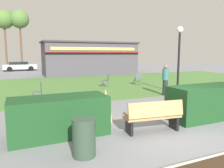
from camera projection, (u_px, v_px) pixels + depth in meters
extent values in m
plane|color=slate|center=(169.00, 132.00, 6.35)|extent=(80.00, 80.00, 0.00)
cube|color=#4C7A38|center=(78.00, 85.00, 15.86)|extent=(36.00, 12.00, 0.01)
cube|color=tan|center=(152.00, 117.00, 6.33)|extent=(1.75, 0.68, 0.06)
cube|color=tan|center=(156.00, 109.00, 6.09)|extent=(1.70, 0.33, 0.44)
cube|color=black|center=(129.00, 126.00, 6.16)|extent=(0.13, 0.45, 0.45)
cube|color=black|center=(174.00, 122.00, 6.57)|extent=(0.13, 0.45, 0.45)
cube|color=tan|center=(127.00, 115.00, 6.08)|extent=(0.11, 0.44, 0.06)
cube|color=tan|center=(177.00, 111.00, 6.55)|extent=(0.11, 0.44, 0.06)
cube|color=#19421E|center=(60.00, 116.00, 6.01)|extent=(2.66, 1.10, 1.10)
cube|color=#19421E|center=(206.00, 102.00, 7.62)|extent=(2.80, 1.10, 1.18)
cone|color=tan|center=(86.00, 111.00, 6.82)|extent=(0.58, 0.58, 1.00)
cone|color=tan|center=(106.00, 105.00, 7.28)|extent=(0.51, 0.51, 1.11)
cylinder|color=black|center=(177.00, 91.00, 12.53)|extent=(0.22, 0.22, 0.20)
cylinder|color=black|center=(179.00, 63.00, 12.30)|extent=(0.12, 0.12, 3.46)
sphere|color=white|center=(180.00, 30.00, 12.04)|extent=(0.36, 0.36, 0.36)
cylinder|color=#2D4233|center=(84.00, 137.00, 4.80)|extent=(0.52, 0.52, 0.87)
cube|color=#47424C|center=(90.00, 59.00, 23.69)|extent=(9.95, 3.68, 3.39)
cube|color=#333338|center=(90.00, 43.00, 23.45)|extent=(10.25, 3.98, 0.16)
cube|color=maroon|center=(96.00, 52.00, 21.76)|extent=(10.05, 0.36, 0.08)
cube|color=#D8CC4C|center=(96.00, 49.00, 21.86)|extent=(8.95, 0.04, 0.28)
cube|color=#4C5156|center=(138.00, 79.00, 15.87)|extent=(0.52, 0.52, 0.04)
cube|color=#4C5156|center=(139.00, 76.00, 15.64)|extent=(0.44, 0.12, 0.44)
cylinder|color=#4C5156|center=(139.00, 81.00, 16.12)|extent=(0.03, 0.03, 0.45)
cylinder|color=#4C5156|center=(134.00, 82.00, 16.04)|extent=(0.03, 0.03, 0.45)
cylinder|color=#4C5156|center=(141.00, 82.00, 15.76)|extent=(0.03, 0.03, 0.45)
cylinder|color=#4C5156|center=(136.00, 82.00, 15.67)|extent=(0.03, 0.03, 0.45)
cube|color=#4C5156|center=(37.00, 92.00, 10.27)|extent=(0.44, 0.44, 0.04)
cube|color=#4C5156|center=(42.00, 88.00, 10.32)|extent=(0.04, 0.44, 0.44)
cylinder|color=#4C5156|center=(33.00, 97.00, 10.40)|extent=(0.03, 0.03, 0.45)
cylinder|color=#4C5156|center=(34.00, 98.00, 10.06)|extent=(0.03, 0.03, 0.45)
cylinder|color=#4C5156|center=(41.00, 96.00, 10.55)|extent=(0.03, 0.03, 0.45)
cylinder|color=#4C5156|center=(42.00, 97.00, 10.21)|extent=(0.03, 0.03, 0.45)
cube|color=#4C5156|center=(105.00, 80.00, 14.89)|extent=(0.62, 0.62, 0.04)
cube|color=#4C5156|center=(108.00, 77.00, 14.81)|extent=(0.30, 0.38, 0.44)
cylinder|color=#4C5156|center=(103.00, 83.00, 15.14)|extent=(0.03, 0.03, 0.45)
cylinder|color=#4C5156|center=(102.00, 84.00, 14.78)|extent=(0.03, 0.03, 0.45)
cylinder|color=#4C5156|center=(108.00, 83.00, 15.06)|extent=(0.03, 0.03, 0.45)
cylinder|color=#4C5156|center=(107.00, 84.00, 14.69)|extent=(0.03, 0.03, 0.45)
cylinder|color=#23232D|center=(165.00, 88.00, 11.89)|extent=(0.28, 0.28, 0.85)
cylinder|color=#336B66|center=(166.00, 74.00, 11.79)|extent=(0.34, 0.34, 0.62)
sphere|color=#8C6647|center=(166.00, 67.00, 11.73)|extent=(0.22, 0.22, 0.22)
cube|color=#B7BABF|center=(20.00, 67.00, 28.96)|extent=(4.35, 2.18, 0.60)
cube|color=black|center=(18.00, 63.00, 28.82)|extent=(2.45, 1.79, 0.44)
cylinder|color=black|center=(29.00, 68.00, 30.41)|extent=(0.66, 0.28, 0.64)
cylinder|color=black|center=(31.00, 68.00, 28.82)|extent=(0.66, 0.28, 0.64)
cylinder|color=black|center=(9.00, 68.00, 29.15)|extent=(0.66, 0.28, 0.64)
cylinder|color=black|center=(10.00, 69.00, 27.56)|extent=(0.66, 0.28, 0.64)
cube|color=navy|center=(61.00, 66.00, 31.14)|extent=(4.31, 2.09, 0.60)
cube|color=black|center=(59.00, 63.00, 31.01)|extent=(2.41, 1.74, 0.44)
cylinder|color=black|center=(68.00, 67.00, 32.58)|extent=(0.65, 0.26, 0.64)
cylinder|color=black|center=(71.00, 67.00, 30.97)|extent=(0.65, 0.26, 0.64)
cylinder|color=black|center=(50.00, 67.00, 31.38)|extent=(0.65, 0.26, 0.64)
cylinder|color=black|center=(53.00, 68.00, 29.77)|extent=(0.65, 0.26, 0.64)
cylinder|color=brown|center=(6.00, 48.00, 32.71)|extent=(0.28, 0.28, 6.27)
sphere|color=#4C7233|center=(4.00, 19.00, 32.11)|extent=(2.80, 2.80, 2.80)
cylinder|color=brown|center=(21.00, 48.00, 33.19)|extent=(0.28, 0.28, 6.40)
sphere|color=#4C7233|center=(20.00, 19.00, 32.59)|extent=(2.80, 2.80, 2.80)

